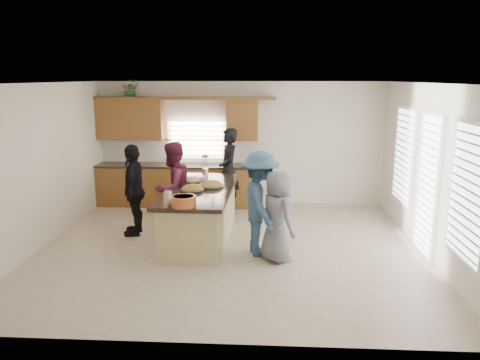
# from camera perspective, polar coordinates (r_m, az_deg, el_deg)

# --- Properties ---
(floor) EXTENTS (6.50, 6.50, 0.00)m
(floor) POSITION_cam_1_polar(r_m,az_deg,el_deg) (8.20, -1.13, -8.21)
(floor) COLOR beige
(floor) RESTS_ON ground
(room_shell) EXTENTS (6.52, 6.02, 2.81)m
(room_shell) POSITION_cam_1_polar(r_m,az_deg,el_deg) (7.74, -1.19, 5.07)
(room_shell) COLOR silver
(room_shell) RESTS_ON ground
(back_cabinetry) EXTENTS (4.08, 0.66, 2.46)m
(back_cabinetry) POSITION_cam_1_polar(r_m,az_deg,el_deg) (10.77, -7.84, 1.73)
(back_cabinetry) COLOR brown
(back_cabinetry) RESTS_ON ground
(right_wall_glazing) EXTENTS (0.06, 4.00, 2.25)m
(right_wall_glazing) POSITION_cam_1_polar(r_m,az_deg,el_deg) (8.11, 22.07, 0.49)
(right_wall_glazing) COLOR white
(right_wall_glazing) RESTS_ON ground
(island) EXTENTS (1.24, 2.74, 0.95)m
(island) POSITION_cam_1_polar(r_m,az_deg,el_deg) (8.51, -4.88, -4.26)
(island) COLOR #CBBA7E
(island) RESTS_ON ground
(platter_front) EXTENTS (0.44, 0.44, 0.18)m
(platter_front) POSITION_cam_1_polar(r_m,az_deg,el_deg) (8.20, -5.82, -1.14)
(platter_front) COLOR black
(platter_front) RESTS_ON island
(platter_mid) EXTENTS (0.46, 0.46, 0.19)m
(platter_mid) POSITION_cam_1_polar(r_m,az_deg,el_deg) (8.45, -3.51, -0.68)
(platter_mid) COLOR black
(platter_mid) RESTS_ON island
(platter_back) EXTENTS (0.37, 0.37, 0.15)m
(platter_back) POSITION_cam_1_polar(r_m,az_deg,el_deg) (8.89, -6.01, -0.07)
(platter_back) COLOR black
(platter_back) RESTS_ON island
(salad_bowl) EXTENTS (0.38, 0.38, 0.16)m
(salad_bowl) POSITION_cam_1_polar(r_m,az_deg,el_deg) (7.22, -6.87, -2.52)
(salad_bowl) COLOR #C35423
(salad_bowl) RESTS_ON island
(clear_cup) EXTENTS (0.08, 0.08, 0.09)m
(clear_cup) POSITION_cam_1_polar(r_m,az_deg,el_deg) (7.46, -3.36, -2.33)
(clear_cup) COLOR white
(clear_cup) RESTS_ON island
(plate_stack) EXTENTS (0.25, 0.25, 0.05)m
(plate_stack) POSITION_cam_1_polar(r_m,az_deg,el_deg) (9.13, -4.79, 0.29)
(plate_stack) COLOR #C298DE
(plate_stack) RESTS_ON island
(flower_vase) EXTENTS (0.14, 0.14, 0.44)m
(flower_vase) POSITION_cam_1_polar(r_m,az_deg,el_deg) (9.33, -4.27, 1.85)
(flower_vase) COLOR silver
(flower_vase) RESTS_ON island
(potted_plant) EXTENTS (0.44, 0.40, 0.44)m
(potted_plant) POSITION_cam_1_polar(r_m,az_deg,el_deg) (10.91, -13.17, 10.70)
(potted_plant) COLOR #2A6729
(potted_plant) RESTS_ON back_cabinetry
(woman_left_back) EXTENTS (0.59, 0.75, 1.82)m
(woman_left_back) POSITION_cam_1_polar(r_m,az_deg,el_deg) (10.21, -1.39, 1.24)
(woman_left_back) COLOR black
(woman_left_back) RESTS_ON ground
(woman_left_mid) EXTENTS (0.99, 1.06, 1.74)m
(woman_left_mid) POSITION_cam_1_polar(r_m,az_deg,el_deg) (8.77, -8.18, -1.02)
(woman_left_mid) COLOR #591A2F
(woman_left_mid) RESTS_ON ground
(woman_left_front) EXTENTS (0.51, 1.03, 1.70)m
(woman_left_front) POSITION_cam_1_polar(r_m,az_deg,el_deg) (8.87, -12.78, -1.17)
(woman_left_front) COLOR black
(woman_left_front) RESTS_ON ground
(woman_right_back) EXTENTS (0.92, 1.25, 1.74)m
(woman_right_back) POSITION_cam_1_polar(r_m,az_deg,el_deg) (7.66, 2.43, -2.89)
(woman_right_back) COLOR #31506C
(woman_right_back) RESTS_ON ground
(woman_right_front) EXTENTS (0.77, 0.86, 1.48)m
(woman_right_front) POSITION_cam_1_polar(r_m,az_deg,el_deg) (7.44, 4.52, -4.43)
(woman_right_front) COLOR slate
(woman_right_front) RESTS_ON ground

